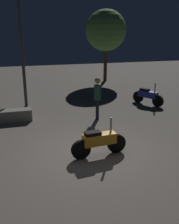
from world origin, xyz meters
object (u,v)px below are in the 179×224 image
Objects in this scene: motorcycle_orange_foreground at (99,141)px; motorcycle_blue_parked_right at (148,96)px; streetlamp_near at (20,27)px; person_rider_beside at (97,95)px.

motorcycle_orange_foreground is 1.11× the size of motorcycle_blue_parked_right.
streetlamp_near reaches higher than motorcycle_orange_foreground.
streetlamp_near is (-5.63, 1.32, 3.10)m from motorcycle_blue_parked_right.
person_rider_beside is at bearing -45.39° from streetlamp_near.
person_rider_beside is (0.91, 3.01, 0.57)m from motorcycle_orange_foreground.
motorcycle_blue_parked_right is 6.56m from streetlamp_near.
motorcycle_orange_foreground is at bearing -92.75° from person_rider_beside.
person_rider_beside reaches higher than motorcycle_blue_parked_right.
person_rider_beside is 4.55m from streetlamp_near.
motorcycle_orange_foreground is 6.72m from streetlamp_near.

